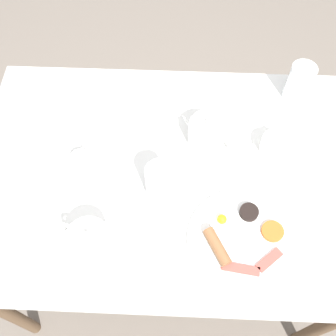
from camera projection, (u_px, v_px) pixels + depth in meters
name	position (u px, v px, depth m)	size (l,w,h in m)	color
ground_plane	(168.00, 250.00, 1.84)	(8.00, 8.00, 0.00)	#70665B
table	(168.00, 183.00, 1.26)	(0.83, 1.20, 0.75)	white
breakfast_plate	(243.00, 240.00, 1.08)	(0.32, 0.32, 0.04)	white
teapot_near	(207.00, 133.00, 1.21)	(0.12, 0.18, 0.11)	white
teapot_far	(89.00, 242.00, 1.04)	(0.12, 0.18, 0.11)	white
teacup_with_saucer_left	(49.00, 101.00, 1.30)	(0.13, 0.13, 0.06)	white
teacup_with_saucer_right	(274.00, 146.00, 1.21)	(0.13, 0.13, 0.06)	white
water_glass_tall	(299.00, 83.00, 1.29)	(0.08, 0.08, 0.13)	white
water_glass_short	(160.00, 183.00, 1.10)	(0.08, 0.08, 0.13)	white
creamer_jug	(81.00, 161.00, 1.19)	(0.08, 0.06, 0.05)	white
napkin_folded	(14.00, 185.00, 1.17)	(0.18, 0.17, 0.01)	white
fork_by_plate	(6.00, 251.00, 1.07)	(0.15, 0.09, 0.00)	silver
knife_by_plate	(154.00, 96.00, 1.35)	(0.12, 0.17, 0.00)	silver
spoon_for_tea	(317.00, 137.00, 1.26)	(0.08, 0.14, 0.00)	silver
fork_spare	(316.00, 196.00, 1.15)	(0.10, 0.15, 0.00)	silver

